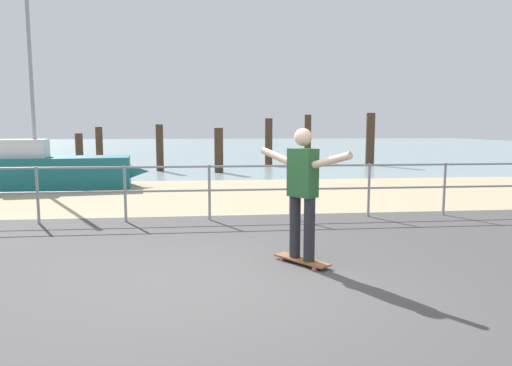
% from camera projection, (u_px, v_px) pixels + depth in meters
% --- Properties ---
extents(ground_plane, '(24.00, 10.00, 0.04)m').
position_uv_depth(ground_plane, '(243.00, 324.00, 4.16)').
color(ground_plane, '#474444').
rests_on(ground_plane, ground).
extents(beach_strip, '(24.00, 6.00, 0.04)m').
position_uv_depth(beach_strip, '(219.00, 194.00, 12.06)').
color(beach_strip, tan).
rests_on(beach_strip, ground).
extents(sea_surface, '(72.00, 50.00, 0.04)m').
position_uv_depth(sea_surface, '(210.00, 147.00, 39.69)').
color(sea_surface, '#849EA3').
rests_on(sea_surface, ground).
extents(railing_fence, '(12.26, 0.05, 1.05)m').
position_uv_depth(railing_fence, '(209.00, 184.00, 8.59)').
color(railing_fence, gray).
rests_on(railing_fence, ground).
extents(sailboat, '(5.05, 1.95, 5.34)m').
position_uv_depth(sailboat, '(54.00, 171.00, 12.98)').
color(sailboat, '#19666B').
rests_on(sailboat, ground).
extents(skateboard, '(0.64, 0.76, 0.08)m').
position_uv_depth(skateboard, '(302.00, 260.00, 5.90)').
color(skateboard, brown).
rests_on(skateboard, ground).
extents(skateboarder, '(0.93, 1.22, 1.65)m').
position_uv_depth(skateboarder, '(303.00, 186.00, 5.79)').
color(skateboarder, '#26262B').
rests_on(skateboarder, skateboard).
extents(groyne_post_0, '(0.37, 0.37, 1.40)m').
position_uv_depth(groyne_post_0, '(79.00, 147.00, 23.29)').
color(groyne_post_0, '#422D1E').
rests_on(groyne_post_0, ground).
extents(groyne_post_1, '(0.26, 0.26, 1.73)m').
position_uv_depth(groyne_post_1, '(100.00, 150.00, 17.79)').
color(groyne_post_1, '#422D1E').
rests_on(groyne_post_1, ground).
extents(groyne_post_2, '(0.29, 0.29, 1.83)m').
position_uv_depth(groyne_post_2, '(160.00, 148.00, 18.07)').
color(groyne_post_2, '#422D1E').
rests_on(groyne_post_2, ground).
extents(groyne_post_3, '(0.33, 0.33, 1.69)m').
position_uv_depth(groyne_post_3, '(219.00, 151.00, 17.48)').
color(groyne_post_3, '#422D1E').
rests_on(groyne_post_3, ground).
extents(groyne_post_4, '(0.33, 0.33, 2.10)m').
position_uv_depth(groyne_post_4, '(269.00, 142.00, 20.42)').
color(groyne_post_4, '#422D1E').
rests_on(groyne_post_4, ground).
extents(groyne_post_5, '(0.33, 0.33, 2.32)m').
position_uv_depth(groyne_post_5, '(308.00, 138.00, 22.99)').
color(groyne_post_5, '#422D1E').
rests_on(groyne_post_5, ground).
extents(groyne_post_6, '(0.39, 0.39, 2.34)m').
position_uv_depth(groyne_post_6, '(370.00, 139.00, 20.68)').
color(groyne_post_6, '#422D1E').
rests_on(groyne_post_6, ground).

